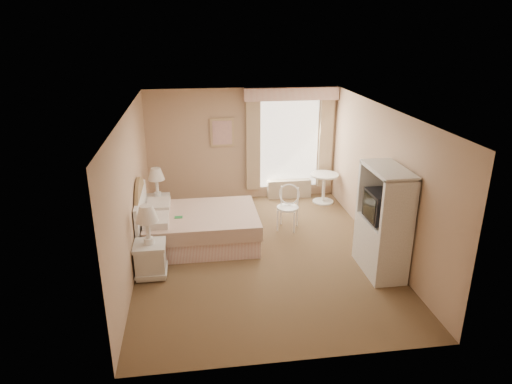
{
  "coord_description": "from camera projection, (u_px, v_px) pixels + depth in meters",
  "views": [
    {
      "loc": [
        -1.09,
        -7.04,
        3.78
      ],
      "look_at": [
        -0.05,
        0.3,
        1.03
      ],
      "focal_mm": 32.0,
      "sensor_mm": 36.0,
      "label": 1
    }
  ],
  "objects": [
    {
      "name": "framed_art",
      "position": [
        222.0,
        133.0,
        9.92
      ],
      "size": [
        0.52,
        0.04,
        0.62
      ],
      "color": "tan",
      "rests_on": "room"
    },
    {
      "name": "round_table",
      "position": [
        324.0,
        183.0,
        10.13
      ],
      "size": [
        0.63,
        0.63,
        0.66
      ],
      "color": "white",
      "rests_on": "room"
    },
    {
      "name": "room",
      "position": [
        261.0,
        186.0,
        7.56
      ],
      "size": [
        4.21,
        5.51,
        2.51
      ],
      "color": "brown",
      "rests_on": "ground"
    },
    {
      "name": "armoire",
      "position": [
        383.0,
        230.0,
        7.2
      ],
      "size": [
        0.52,
        1.05,
        1.74
      ],
      "color": "white",
      "rests_on": "room"
    },
    {
      "name": "bed",
      "position": [
        195.0,
        227.0,
        8.23
      ],
      "size": [
        2.08,
        1.57,
        1.39
      ],
      "color": "tan",
      "rests_on": "room"
    },
    {
      "name": "window",
      "position": [
        290.0,
        140.0,
        10.13
      ],
      "size": [
        2.05,
        0.22,
        2.51
      ],
      "color": "white",
      "rests_on": "room"
    },
    {
      "name": "nightstand_far",
      "position": [
        158.0,
        202.0,
        9.15
      ],
      "size": [
        0.46,
        0.46,
        1.11
      ],
      "color": "white",
      "rests_on": "room"
    },
    {
      "name": "nightstand_near",
      "position": [
        150.0,
        250.0,
        7.12
      ],
      "size": [
        0.49,
        0.49,
        1.19
      ],
      "color": "white",
      "rests_on": "room"
    },
    {
      "name": "cafe_chair",
      "position": [
        288.0,
        203.0,
        8.83
      ],
      "size": [
        0.55,
        0.55,
        0.87
      ],
      "rotation": [
        0.0,
        0.0,
        -0.4
      ],
      "color": "white",
      "rests_on": "room"
    }
  ]
}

